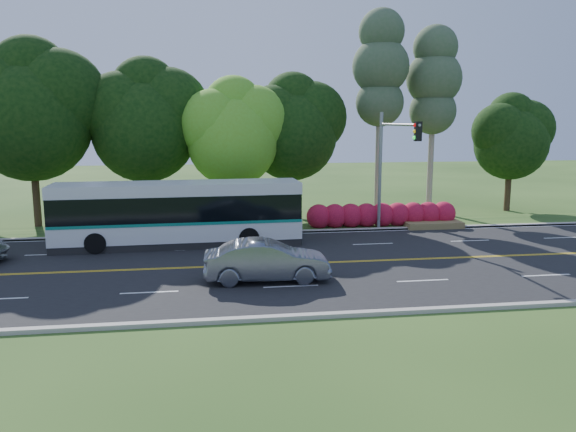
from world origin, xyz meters
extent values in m
plane|color=#264617|center=(0.00, 0.00, 0.00)|extent=(120.00, 120.00, 0.00)
cube|color=black|center=(0.00, 0.00, 0.01)|extent=(60.00, 14.00, 0.02)
cube|color=#A9A399|center=(0.00, 7.15, 0.07)|extent=(60.00, 0.30, 0.15)
cube|color=#A9A399|center=(0.00, -7.15, 0.07)|extent=(60.00, 0.30, 0.15)
cube|color=#264617|center=(0.00, 9.00, 0.05)|extent=(60.00, 4.00, 0.10)
cube|color=gold|center=(0.00, -0.08, 0.02)|extent=(57.00, 0.10, 0.00)
cube|color=gold|center=(0.00, 0.08, 0.02)|extent=(57.00, 0.10, 0.00)
cube|color=silver|center=(-6.00, -3.50, 0.02)|extent=(2.20, 0.12, 0.00)
cube|color=silver|center=(-0.50, -3.50, 0.02)|extent=(2.20, 0.12, 0.00)
cube|color=silver|center=(5.00, -3.50, 0.02)|extent=(2.20, 0.12, 0.00)
cube|color=silver|center=(10.50, -3.50, 0.02)|extent=(2.20, 0.12, 0.00)
cube|color=silver|center=(-11.50, 3.50, 0.02)|extent=(2.20, 0.12, 0.00)
cube|color=silver|center=(-6.00, 3.50, 0.02)|extent=(2.20, 0.12, 0.00)
cube|color=silver|center=(-0.50, 3.50, 0.02)|extent=(2.20, 0.12, 0.00)
cube|color=silver|center=(5.00, 3.50, 0.02)|extent=(2.20, 0.12, 0.00)
cube|color=silver|center=(10.50, 3.50, 0.02)|extent=(2.20, 0.12, 0.00)
cube|color=silver|center=(16.00, 3.50, 0.02)|extent=(2.20, 0.12, 0.00)
cube|color=silver|center=(0.00, 6.85, 0.02)|extent=(57.00, 0.12, 0.00)
cube|color=silver|center=(0.00, -6.85, 0.02)|extent=(57.00, 0.12, 0.00)
cylinder|color=black|center=(-14.00, 11.00, 1.98)|extent=(0.44, 0.44, 3.96)
sphere|color=black|center=(-14.00, 11.00, 6.48)|extent=(7.20, 7.20, 7.20)
sphere|color=black|center=(-12.38, 11.30, 7.92)|extent=(5.76, 5.76, 5.76)
sphere|color=black|center=(-15.44, 10.80, 7.74)|extent=(5.40, 5.40, 5.40)
sphere|color=black|center=(-13.90, 11.40, 9.18)|extent=(4.68, 4.68, 4.68)
cylinder|color=black|center=(-7.50, 12.00, 1.80)|extent=(0.44, 0.44, 3.60)
sphere|color=black|center=(-7.50, 12.00, 5.91)|extent=(6.60, 6.60, 6.60)
sphere|color=black|center=(-6.02, 12.30, 7.23)|extent=(5.28, 5.28, 5.28)
sphere|color=black|center=(-8.82, 11.80, 7.06)|extent=(4.95, 4.95, 4.95)
sphere|color=black|center=(-7.40, 12.40, 8.38)|extent=(4.29, 4.29, 4.29)
cylinder|color=black|center=(-2.00, 11.00, 1.62)|extent=(0.44, 0.44, 3.24)
sphere|color=#61A021|center=(-2.00, 11.00, 5.27)|extent=(5.80, 5.80, 5.80)
sphere|color=#61A021|center=(-0.69, 11.30, 6.43)|extent=(4.64, 4.64, 4.64)
sphere|color=#61A021|center=(-3.16, 10.80, 6.29)|extent=(4.35, 4.35, 4.35)
sphere|color=#61A021|center=(-1.90, 11.40, 7.45)|extent=(3.77, 3.77, 3.77)
cylinder|color=black|center=(2.00, 12.50, 1.71)|extent=(0.44, 0.44, 3.42)
sphere|color=black|center=(2.00, 12.50, 5.52)|extent=(6.00, 6.00, 6.00)
sphere|color=black|center=(3.35, 12.80, 6.72)|extent=(4.80, 4.80, 4.80)
sphere|color=black|center=(0.80, 12.30, 6.57)|extent=(4.50, 4.50, 4.50)
sphere|color=black|center=(2.10, 12.90, 7.77)|extent=(3.90, 3.90, 3.90)
cylinder|color=gray|center=(8.00, 12.50, 4.90)|extent=(0.40, 0.40, 9.80)
sphere|color=#3D5736|center=(8.00, 12.50, 7.70)|extent=(3.23, 3.23, 3.23)
sphere|color=#3D5736|center=(8.00, 12.50, 10.08)|extent=(3.80, 3.80, 3.80)
sphere|color=#3D5736|center=(8.00, 12.50, 12.32)|extent=(3.04, 3.04, 3.04)
cylinder|color=gray|center=(12.00, 13.00, 4.55)|extent=(0.40, 0.40, 9.10)
sphere|color=#3D5736|center=(12.00, 13.00, 7.15)|extent=(3.23, 3.23, 3.23)
sphere|color=#3D5736|center=(12.00, 13.00, 9.36)|extent=(3.80, 3.80, 3.80)
sphere|color=#3D5736|center=(12.00, 13.00, 11.44)|extent=(3.04, 3.04, 3.04)
cylinder|color=black|center=(18.00, 13.00, 1.53)|extent=(0.44, 0.44, 3.06)
sphere|color=black|center=(18.00, 13.00, 4.88)|extent=(5.20, 5.20, 5.20)
sphere|color=black|center=(19.17, 13.30, 5.92)|extent=(4.16, 4.16, 4.16)
sphere|color=black|center=(16.96, 12.80, 5.79)|extent=(3.90, 3.90, 3.90)
sphere|color=black|center=(18.10, 13.40, 6.83)|extent=(3.38, 3.38, 3.38)
sphere|color=maroon|center=(3.00, 8.20, 0.75)|extent=(1.50, 1.50, 1.50)
sphere|color=maroon|center=(4.00, 8.20, 0.75)|extent=(1.50, 1.50, 1.50)
sphere|color=maroon|center=(5.00, 8.20, 0.75)|extent=(1.50, 1.50, 1.50)
sphere|color=maroon|center=(6.00, 8.20, 0.75)|extent=(1.50, 1.50, 1.50)
sphere|color=maroon|center=(7.00, 8.20, 0.75)|extent=(1.50, 1.50, 1.50)
sphere|color=maroon|center=(8.00, 8.20, 0.75)|extent=(1.50, 1.50, 1.50)
sphere|color=maroon|center=(9.00, 8.20, 0.75)|extent=(1.50, 1.50, 1.50)
sphere|color=maroon|center=(10.00, 8.20, 0.75)|extent=(1.50, 1.50, 1.50)
sphere|color=maroon|center=(11.00, 8.20, 0.75)|extent=(1.50, 1.50, 1.50)
cube|color=olive|center=(10.00, 7.40, 0.20)|extent=(3.50, 1.40, 0.40)
cylinder|color=gray|center=(6.50, 7.30, 3.50)|extent=(0.20, 0.20, 7.00)
cylinder|color=gray|center=(6.50, 4.30, 6.30)|extent=(0.14, 6.00, 0.14)
cube|color=black|center=(6.50, 1.50, 6.00)|extent=(0.32, 0.28, 0.95)
sphere|color=red|center=(6.33, 1.50, 6.30)|extent=(0.18, 0.18, 0.18)
sphere|color=yellow|center=(6.33, 1.50, 6.00)|extent=(0.18, 0.18, 0.18)
sphere|color=#19D833|center=(6.33, 1.50, 5.70)|extent=(0.18, 0.18, 0.18)
cube|color=silver|center=(-5.20, 4.74, 0.91)|extent=(12.77, 3.11, 1.05)
cube|color=black|center=(-5.20, 4.74, 2.09)|extent=(12.71, 3.14, 1.31)
cube|color=silver|center=(-5.20, 4.74, 3.05)|extent=(12.77, 3.11, 0.59)
cube|color=#0D7866|center=(-5.20, 4.74, 1.38)|extent=(12.71, 3.15, 0.15)
cube|color=black|center=(-11.51, 4.54, 2.19)|extent=(0.14, 2.48, 1.80)
cube|color=#19E54C|center=(-11.50, 4.54, 3.21)|extent=(0.10, 1.62, 0.23)
cube|color=black|center=(-5.20, 4.74, 0.21)|extent=(12.77, 3.00, 0.37)
cylinder|color=black|center=(-9.21, 3.35, 0.55)|extent=(1.07, 0.33, 1.06)
cylinder|color=black|center=(-9.30, 5.87, 0.55)|extent=(1.07, 0.33, 1.06)
cylinder|color=black|center=(-1.61, 3.59, 0.55)|extent=(1.07, 0.33, 1.06)
cylinder|color=black|center=(-1.69, 6.12, 0.55)|extent=(1.07, 0.33, 1.06)
imported|color=#575C69|center=(-1.35, -2.58, 0.86)|extent=(5.18, 2.00, 1.68)
camera|label=1|loc=(-3.75, -24.76, 6.55)|focal=35.00mm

